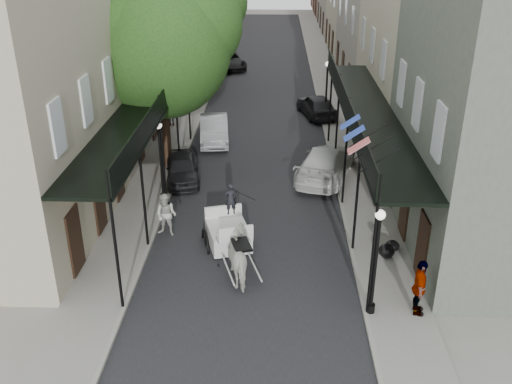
# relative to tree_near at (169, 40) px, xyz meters

# --- Properties ---
(ground) EXTENTS (140.00, 140.00, 0.00)m
(ground) POSITION_rel_tree_near_xyz_m (4.20, -10.18, -6.49)
(ground) COLOR gray
(ground) RESTS_ON ground
(road) EXTENTS (8.00, 90.00, 0.01)m
(road) POSITION_rel_tree_near_xyz_m (4.20, 9.82, -6.48)
(road) COLOR black
(road) RESTS_ON ground
(sidewalk_left) EXTENTS (2.20, 90.00, 0.12)m
(sidewalk_left) POSITION_rel_tree_near_xyz_m (-0.80, 9.82, -6.43)
(sidewalk_left) COLOR gray
(sidewalk_left) RESTS_ON ground
(sidewalk_right) EXTENTS (2.20, 90.00, 0.12)m
(sidewalk_right) POSITION_rel_tree_near_xyz_m (9.20, 9.82, -6.43)
(sidewalk_right) COLOR gray
(sidewalk_right) RESTS_ON ground
(building_row_left) EXTENTS (5.00, 80.00, 10.50)m
(building_row_left) POSITION_rel_tree_near_xyz_m (-4.40, 19.82, -1.24)
(building_row_left) COLOR #A29D82
(building_row_left) RESTS_ON ground
(building_row_right) EXTENTS (5.00, 80.00, 10.50)m
(building_row_right) POSITION_rel_tree_near_xyz_m (12.80, 19.82, -1.24)
(building_row_right) COLOR gray
(building_row_right) RESTS_ON ground
(gallery_left) EXTENTS (2.20, 18.05, 4.88)m
(gallery_left) POSITION_rel_tree_near_xyz_m (-0.59, -3.20, -2.44)
(gallery_left) COLOR black
(gallery_left) RESTS_ON sidewalk_left
(gallery_right) EXTENTS (2.20, 18.05, 4.88)m
(gallery_right) POSITION_rel_tree_near_xyz_m (8.99, -3.20, -2.44)
(gallery_right) COLOR black
(gallery_right) RESTS_ON sidewalk_right
(tree_near) EXTENTS (7.31, 6.80, 9.63)m
(tree_near) POSITION_rel_tree_near_xyz_m (0.00, 0.00, 0.00)
(tree_near) COLOR #382619
(tree_near) RESTS_ON sidewalk_left
(tree_far) EXTENTS (6.45, 6.00, 8.61)m
(tree_far) POSITION_rel_tree_near_xyz_m (-0.05, 14.00, -0.65)
(tree_far) COLOR #382619
(tree_far) RESTS_ON sidewalk_left
(lamppost_right_near) EXTENTS (0.32, 0.32, 3.71)m
(lamppost_right_near) POSITION_rel_tree_near_xyz_m (8.30, -12.18, -4.44)
(lamppost_right_near) COLOR black
(lamppost_right_near) RESTS_ON sidewalk_right
(lamppost_left) EXTENTS (0.32, 0.32, 3.71)m
(lamppost_left) POSITION_rel_tree_near_xyz_m (0.10, -4.18, -4.44)
(lamppost_left) COLOR black
(lamppost_left) RESTS_ON sidewalk_left
(lamppost_right_far) EXTENTS (0.32, 0.32, 3.71)m
(lamppost_right_far) POSITION_rel_tree_near_xyz_m (8.30, 7.82, -4.44)
(lamppost_right_far) COLOR black
(lamppost_right_far) RESTS_ON sidewalk_right
(horse) EXTENTS (1.52, 2.28, 1.77)m
(horse) POSITION_rel_tree_near_xyz_m (4.03, -10.24, -5.60)
(horse) COLOR beige
(horse) RESTS_ON ground
(carriage) EXTENTS (2.30, 2.92, 2.96)m
(carriage) POSITION_rel_tree_near_xyz_m (3.24, -7.60, -5.34)
(carriage) COLOR black
(carriage) RESTS_ON ground
(pedestrian_walking) EXTENTS (1.02, 0.88, 1.81)m
(pedestrian_walking) POSITION_rel_tree_near_xyz_m (0.80, -7.18, -5.58)
(pedestrian_walking) COLOR #B5B5AB
(pedestrian_walking) RESTS_ON ground
(pedestrian_sidewalk_left) EXTENTS (1.13, 0.75, 1.64)m
(pedestrian_sidewalk_left) POSITION_rel_tree_near_xyz_m (-1.33, 6.31, -5.55)
(pedestrian_sidewalk_left) COLOR gray
(pedestrian_sidewalk_left) RESTS_ON sidewalk_left
(pedestrian_sidewalk_right) EXTENTS (0.66, 1.21, 1.95)m
(pedestrian_sidewalk_right) POSITION_rel_tree_near_xyz_m (9.77, -12.18, -5.39)
(pedestrian_sidewalk_right) COLOR gray
(pedestrian_sidewalk_right) RESTS_ON sidewalk_right
(car_left_near) EXTENTS (2.22, 4.09, 1.32)m
(car_left_near) POSITION_rel_tree_near_xyz_m (0.60, -1.72, -5.83)
(car_left_near) COLOR black
(car_left_near) RESTS_ON ground
(car_left_mid) EXTENTS (2.05, 4.61, 1.47)m
(car_left_mid) POSITION_rel_tree_near_xyz_m (1.59, 3.82, -5.75)
(car_left_mid) COLOR #A4A3A9
(car_left_mid) RESTS_ON ground
(car_left_far) EXTENTS (3.79, 5.66, 1.44)m
(car_left_far) POSITION_rel_tree_near_xyz_m (0.97, 22.09, -5.77)
(car_left_far) COLOR black
(car_left_far) RESTS_ON ground
(car_right_near) EXTENTS (3.69, 5.85, 1.58)m
(car_right_near) POSITION_rel_tree_near_xyz_m (7.64, -1.18, -5.70)
(car_right_near) COLOR silver
(car_right_near) RESTS_ON ground
(car_right_far) EXTENTS (2.80, 4.63, 1.48)m
(car_right_far) POSITION_rel_tree_near_xyz_m (7.80, 8.82, -5.75)
(car_right_far) COLOR black
(car_right_far) RESTS_ON ground
(trash_bags) EXTENTS (0.88, 1.03, 0.52)m
(trash_bags) POSITION_rel_tree_near_xyz_m (9.50, -8.61, -6.12)
(trash_bags) COLOR black
(trash_bags) RESTS_ON sidewalk_right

